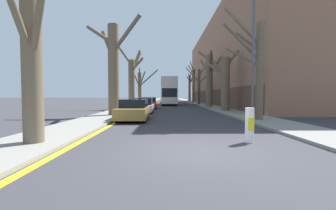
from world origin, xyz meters
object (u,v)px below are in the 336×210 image
street_tree_left_0 (31,61)px  street_tree_left_1 (113,65)px  street_tree_right_3 (199,84)px  lamp_post (252,43)px  street_tree_right_1 (225,82)px  street_tree_left_3 (140,86)px  traffic_bollard (249,125)px  street_tree_left_2 (132,80)px  double_decker_bus (169,90)px  street_tree_right_2 (209,78)px  parked_car_2 (149,103)px  parked_car_1 (144,106)px  street_tree_right_4 (193,84)px  street_tree_right_5 (190,87)px  street_tree_right_0 (257,66)px  parked_car_0 (134,110)px

street_tree_left_0 → street_tree_left_1: street_tree_left_1 is taller
street_tree_right_3 → lamp_post: lamp_post is taller
street_tree_left_1 → lamp_post: size_ratio=0.87×
street_tree_right_1 → street_tree_right_3: bearing=90.4°
street_tree_left_3 → traffic_bollard: 28.07m
street_tree_right_3 → lamp_post: bearing=-91.3°
street_tree_right_1 → street_tree_left_2: bearing=156.8°
double_decker_bus → lamp_post: bearing=-79.3°
street_tree_right_2 → street_tree_left_2: bearing=-160.9°
street_tree_left_0 → parked_car_2: street_tree_left_0 is taller
street_tree_right_1 → parked_car_1: size_ratio=1.57×
street_tree_left_3 → traffic_bollard: street_tree_left_3 is taller
street_tree_right_4 → street_tree_right_1: bearing=-89.6°
street_tree_left_1 → street_tree_right_3: bearing=65.5°
street_tree_left_1 → street_tree_right_2: (9.76, 12.39, -0.03)m
parked_car_2 → street_tree_right_5: bearing=74.5°
street_tree_right_5 → double_decker_bus: size_ratio=0.71×
street_tree_left_1 → street_tree_right_5: street_tree_left_1 is taller
parked_car_1 → lamp_post: (7.19, -7.22, 4.11)m
street_tree_right_0 → double_decker_bus: 24.51m
street_tree_right_0 → parked_car_0: size_ratio=1.83×
street_tree_right_4 → double_decker_bus: street_tree_right_4 is taller
street_tree_left_1 → parked_car_2: 10.31m
double_decker_bus → street_tree_left_1: bearing=-102.5°
street_tree_right_5 → traffic_bollard: size_ratio=6.11×
street_tree_left_1 → street_tree_right_4: (9.70, 29.46, 0.04)m
street_tree_right_0 → street_tree_right_2: (0.06, 15.80, 0.50)m
street_tree_right_2 → street_tree_right_4: bearing=90.2°
street_tree_left_0 → double_decker_bus: (4.69, 30.83, -0.20)m
street_tree_left_0 → street_tree_left_3: (0.21, 27.62, 0.33)m
parked_car_2 → street_tree_right_4: bearing=68.8°
street_tree_left_3 → street_tree_right_1: street_tree_left_3 is taller
street_tree_right_2 → street_tree_right_1: bearing=-89.2°
street_tree_left_2 → street_tree_left_3: (0.02, 8.28, -0.39)m
street_tree_left_3 → street_tree_right_5: 22.72m
street_tree_left_3 → street_tree_right_2: street_tree_right_2 is taller
street_tree_right_1 → street_tree_left_0: bearing=-123.5°
street_tree_right_3 → parked_car_1: (-7.78, -18.17, -2.88)m
street_tree_left_2 → street_tree_right_0: 15.76m
street_tree_left_1 → street_tree_left_2: size_ratio=1.01×
street_tree_left_3 → parked_car_1: size_ratio=1.58×
street_tree_left_1 → street_tree_right_2: street_tree_right_2 is taller
parked_car_1 → lamp_post: size_ratio=0.46×
street_tree_left_1 → street_tree_right_5: 39.07m
parked_car_0 → street_tree_left_1: bearing=123.8°
street_tree_left_0 → street_tree_right_0: size_ratio=0.81×
street_tree_right_2 → parked_car_2: street_tree_right_2 is taller
street_tree_left_2 → lamp_post: (9.13, -13.00, 1.34)m
street_tree_right_1 → parked_car_0: 11.31m
parked_car_0 → lamp_post: bearing=-8.1°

